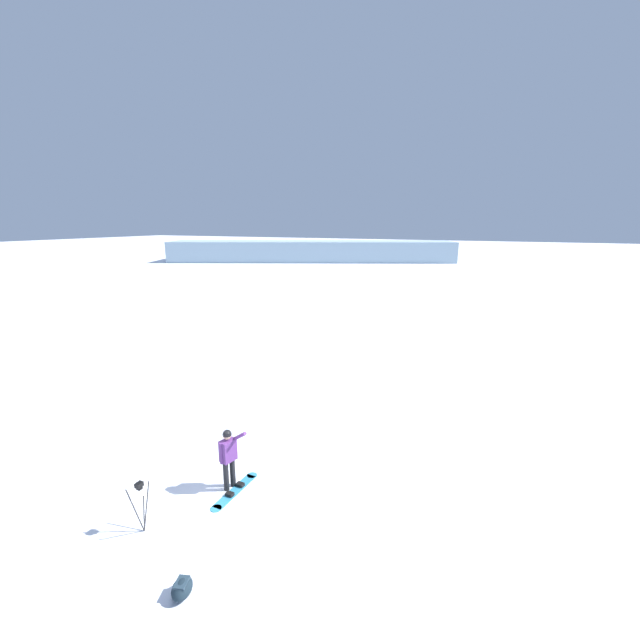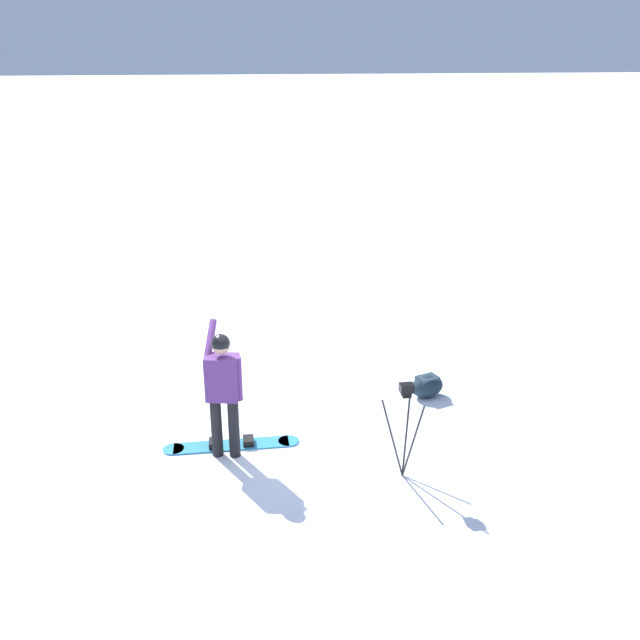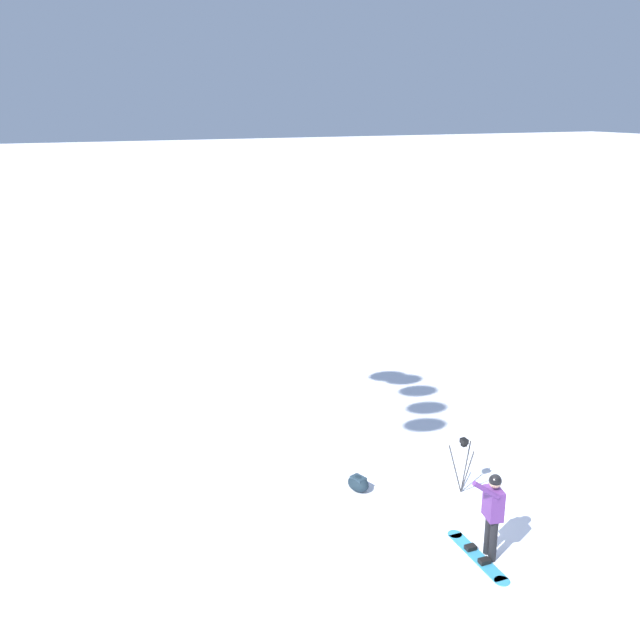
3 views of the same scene
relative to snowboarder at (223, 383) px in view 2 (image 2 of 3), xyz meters
The scene contains 5 objects.
ground_plane 1.27m from the snowboarder, 88.19° to the right, with size 300.00×300.00×0.00m, color white.
snowboarder is the anchor object (origin of this frame).
snowboard 1.01m from the snowboarder, 19.58° to the right, with size 0.33×1.77×0.10m.
gear_bag_large 3.33m from the snowboarder, 69.77° to the right, with size 0.50×0.60×0.33m.
camera_tripod 2.25m from the snowboarder, 112.26° to the right, with size 0.56×0.46×1.24m.
Camera 2 is at (-7.85, 0.93, 4.83)m, focal length 39.36 mm.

